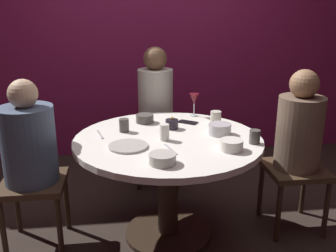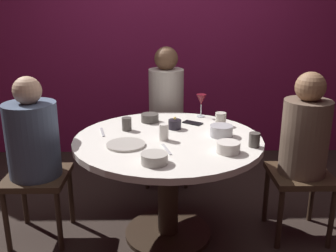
% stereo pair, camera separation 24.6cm
% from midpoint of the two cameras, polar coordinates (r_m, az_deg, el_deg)
% --- Properties ---
extents(ground_plane, '(8.00, 8.00, 0.00)m').
position_cam_midpoint_polar(ground_plane, '(2.81, 2.60, -15.85)').
color(ground_plane, '#2D231E').
extents(back_wall, '(6.00, 0.10, 2.60)m').
position_cam_midpoint_polar(back_wall, '(4.01, 1.39, 14.05)').
color(back_wall, maroon).
rests_on(back_wall, ground).
extents(dining_table, '(1.23, 1.23, 0.72)m').
position_cam_midpoint_polar(dining_table, '(2.55, 2.78, -5.32)').
color(dining_table, silver).
rests_on(dining_table, ground).
extents(seated_diner_left, '(0.40, 0.40, 1.13)m').
position_cam_midpoint_polar(seated_diner_left, '(2.59, -16.92, -2.31)').
color(seated_diner_left, '#3F2D1E').
rests_on(seated_diner_left, ground).
extents(seated_diner_back, '(0.40, 0.40, 1.22)m').
position_cam_midpoint_polar(seated_diner_back, '(3.33, 1.85, 3.66)').
color(seated_diner_back, '#3F2D1E').
rests_on(seated_diner_back, ground).
extents(seated_diner_right, '(0.40, 0.40, 1.15)m').
position_cam_midpoint_polar(seated_diner_right, '(2.70, 22.15, -1.79)').
color(seated_diner_right, '#3F2D1E').
rests_on(seated_diner_right, ground).
extents(candle_holder, '(0.09, 0.09, 0.09)m').
position_cam_midpoint_polar(candle_holder, '(2.66, 3.67, 0.23)').
color(candle_holder, black).
rests_on(candle_holder, dining_table).
extents(wine_glass, '(0.08, 0.08, 0.18)m').
position_cam_midpoint_polar(wine_glass, '(2.94, 7.37, 3.75)').
color(wine_glass, silver).
rests_on(wine_glass, dining_table).
extents(dinner_plate, '(0.24, 0.24, 0.01)m').
position_cam_midpoint_polar(dinner_plate, '(2.35, -3.32, -2.84)').
color(dinner_plate, '#B2ADA3').
rests_on(dinner_plate, dining_table).
extents(cell_phone, '(0.15, 0.14, 0.01)m').
position_cam_midpoint_polar(cell_phone, '(2.80, 6.19, 0.42)').
color(cell_phone, black).
rests_on(cell_phone, dining_table).
extents(bowl_serving_large, '(0.15, 0.15, 0.07)m').
position_cam_midpoint_polar(bowl_serving_large, '(2.55, 10.69, -0.76)').
color(bowl_serving_large, '#B7B7BC').
rests_on(bowl_serving_large, dining_table).
extents(bowl_salad_center, '(0.14, 0.14, 0.06)m').
position_cam_midpoint_polar(bowl_salad_center, '(2.28, 12.02, -3.16)').
color(bowl_salad_center, silver).
rests_on(bowl_salad_center, dining_table).
extents(bowl_small_white, '(0.13, 0.13, 0.06)m').
position_cam_midpoint_polar(bowl_small_white, '(2.81, -0.22, 1.18)').
color(bowl_small_white, '#4C4742').
rests_on(bowl_small_white, dining_table).
extents(bowl_sauce_side, '(0.15, 0.15, 0.06)m').
position_cam_midpoint_polar(bowl_sauce_side, '(2.08, 1.34, -4.91)').
color(bowl_sauce_side, '#B2ADA3').
rests_on(bowl_sauce_side, dining_table).
extents(cup_near_candle, '(0.06, 0.06, 0.11)m').
position_cam_midpoint_polar(cup_near_candle, '(2.43, 2.27, -0.96)').
color(cup_near_candle, silver).
rests_on(cup_near_candle, dining_table).
extents(cup_by_left_diner, '(0.07, 0.07, 0.09)m').
position_cam_midpoint_polar(cup_by_left_diner, '(2.63, -3.50, 0.26)').
color(cup_by_left_diner, '#4C4742').
rests_on(cup_by_left_diner, dining_table).
extents(cup_by_right_diner, '(0.07, 0.07, 0.09)m').
position_cam_midpoint_polar(cup_by_right_diner, '(2.41, 15.61, -2.05)').
color(cup_by_right_diner, '#4C4742').
rests_on(cup_by_right_diner, dining_table).
extents(cup_center_front, '(0.08, 0.08, 0.09)m').
position_cam_midpoint_polar(cup_center_front, '(2.77, 10.37, 0.99)').
color(cup_center_front, beige).
rests_on(cup_center_front, dining_table).
extents(fork_near_plate, '(0.06, 0.18, 0.01)m').
position_cam_midpoint_polar(fork_near_plate, '(2.60, -7.08, -0.95)').
color(fork_near_plate, '#B7B7BC').
rests_on(fork_near_plate, dining_table).
extents(knife_near_plate, '(0.06, 0.18, 0.01)m').
position_cam_midpoint_polar(knife_near_plate, '(2.29, 2.89, -3.52)').
color(knife_near_plate, '#B7B7BC').
rests_on(knife_near_plate, dining_table).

